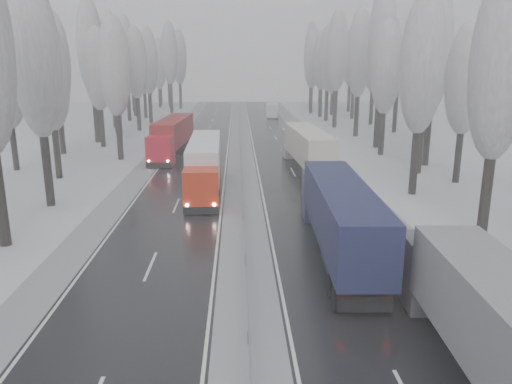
{
  "coord_description": "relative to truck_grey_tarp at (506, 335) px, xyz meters",
  "views": [
    {
      "loc": [
        -0.37,
        -13.74,
        10.91
      ],
      "look_at": [
        0.86,
        19.64,
        2.2
      ],
      "focal_mm": 35.0,
      "sensor_mm": 36.0,
      "label": 1
    }
  ],
  "objects": [
    {
      "name": "tree_34",
      "position": [
        7.63,
        96.16,
        8.88
      ],
      "size": [
        3.6,
        3.6,
        17.63
      ],
      "color": "black",
      "rests_on": "ground"
    },
    {
      "name": "tree_33",
      "position": [
        11.67,
        93.06,
        6.77
      ],
      "size": [
        3.6,
        3.6,
        14.33
      ],
      "color": "black",
      "rests_on": "ground"
    },
    {
      "name": "tree_67",
      "position": [
        -27.64,
        66.19,
        8.53
      ],
      "size": [
        3.6,
        3.6,
        17.09
      ],
      "color": "black",
      "rests_on": "ground"
    },
    {
      "name": "tree_68",
      "position": [
        -24.68,
        68.95,
        8.25
      ],
      "size": [
        3.6,
        3.6,
        16.65
      ],
      "color": "black",
      "rests_on": "ground"
    },
    {
      "name": "tree_77",
      "position": [
        -27.76,
        112.56,
        6.77
      ],
      "size": [
        3.6,
        3.6,
        14.32
      ],
      "color": "black",
      "rests_on": "ground"
    },
    {
      "name": "tree_26",
      "position": [
        9.47,
        61.11,
        9.61
      ],
      "size": [
        3.6,
        3.6,
        18.78
      ],
      "color": "black",
      "rests_on": "ground"
    },
    {
      "name": "truck_grey_tarp",
      "position": [
        0.0,
        0.0,
        0.0
      ],
      "size": [
        3.39,
        16.76,
        4.27
      ],
      "rotation": [
        0.0,
        0.0,
        -0.05
      ],
      "color": "#48484D",
      "rests_on": "ground"
    },
    {
      "name": "tree_62",
      "position": [
        -22.04,
        43.57,
        7.86
      ],
      "size": [
        3.6,
        3.6,
        16.04
      ],
      "color": "black",
      "rests_on": "ground"
    },
    {
      "name": "tree_69",
      "position": [
        -29.52,
        72.95,
        9.97
      ],
      "size": [
        3.6,
        3.6,
        19.35
      ],
      "color": "black",
      "rests_on": "ground"
    },
    {
      "name": "tree_31",
      "position": [
        14.38,
        85.55,
        9.48
      ],
      "size": [
        3.6,
        3.6,
        18.58
      ],
      "color": "black",
      "rests_on": "ground"
    },
    {
      "name": "median_guardrail",
      "position": [
        -8.1,
        29.83,
        -1.9
      ],
      "size": [
        0.12,
        200.0,
        0.76
      ],
      "color": "slate",
      "rests_on": "ground"
    },
    {
      "name": "tree_29",
      "position": [
        15.61,
        75.8,
        9.18
      ],
      "size": [
        3.6,
        3.6,
        18.11
      ],
      "color": "black",
      "rests_on": "ground"
    },
    {
      "name": "tree_36",
      "position": [
        8.94,
        106.0,
        10.53
      ],
      "size": [
        3.6,
        3.6,
        20.23
      ],
      "color": "black",
      "rests_on": "ground"
    },
    {
      "name": "carriageway_left",
      "position": [
        -13.35,
        29.84,
        -2.48
      ],
      "size": [
        7.5,
        200.0,
        0.03
      ],
      "primitive_type": "cube",
      "color": "black",
      "rests_on": "ground"
    },
    {
      "name": "tree_79",
      "position": [
        -28.43,
        119.15,
        8.52
      ],
      "size": [
        3.6,
        3.6,
        17.07
      ],
      "color": "black",
      "rests_on": "ground"
    },
    {
      "name": "tree_35",
      "position": [
        16.85,
        100.16,
        9.27
      ],
      "size": [
        3.6,
        3.6,
        18.25
      ],
      "color": "black",
      "rests_on": "ground"
    },
    {
      "name": "tree_75",
      "position": [
        -32.3,
        103.17,
        9.49
      ],
      "size": [
        3.6,
        3.6,
        18.6
      ],
      "color": "black",
      "rests_on": "ground"
    },
    {
      "name": "truck_red_red",
      "position": [
        -16.29,
        45.77,
        0.04
      ],
      "size": [
        3.75,
        17.06,
        4.34
      ],
      "rotation": [
        0.0,
        0.0,
        -0.06
      ],
      "color": "red",
      "rests_on": "ground"
    },
    {
      "name": "truck_red_white",
      "position": [
        -11.4,
        29.06,
        -0.02
      ],
      "size": [
        3.01,
        16.59,
        4.24
      ],
      "rotation": [
        0.0,
        0.0,
        0.02
      ],
      "color": "red",
      "rests_on": "ground"
    },
    {
      "name": "tree_18",
      "position": [
        6.41,
        26.88,
        8.21
      ],
      "size": [
        3.6,
        3.6,
        16.58
      ],
      "color": "black",
      "rests_on": "ground"
    },
    {
      "name": "box_truck_distant",
      "position": [
        -1.29,
        88.73,
        -1.06
      ],
      "size": [
        3.11,
        7.76,
        2.82
      ],
      "rotation": [
        0.0,
        0.0,
        -0.11
      ],
      "color": "silver",
      "rests_on": "ground"
    },
    {
      "name": "tree_72",
      "position": [
        -27.03,
        88.38,
        7.27
      ],
      "size": [
        3.6,
        3.6,
        15.11
      ],
      "color": "black",
      "rests_on": "ground"
    },
    {
      "name": "tree_76",
      "position": [
        -22.15,
        108.56,
        9.46
      ],
      "size": [
        3.6,
        3.6,
        18.55
      ],
      "color": "black",
      "rests_on": "ground"
    },
    {
      "name": "tree_19",
      "position": [
        11.92,
        30.88,
        6.92
      ],
      "size": [
        3.6,
        3.6,
        14.57
      ],
      "color": "black",
      "rests_on": "ground"
    },
    {
      "name": "tree_74",
      "position": [
        -23.17,
        99.17,
        10.18
      ],
      "size": [
        3.6,
        3.6,
        19.68
      ],
      "color": "black",
      "rests_on": "ground"
    },
    {
      "name": "truck_blue_box",
      "position": [
        -2.74,
        13.29,
        0.08
      ],
      "size": [
        3.25,
        17.3,
        4.42
      ],
      "rotation": [
        0.0,
        0.0,
        -0.03
      ],
      "color": "#211E4D",
      "rests_on": "ground"
    },
    {
      "name": "shoulder_left",
      "position": [
        -18.3,
        29.84,
        -2.47
      ],
      "size": [
        2.4,
        200.0,
        0.04
      ],
      "primitive_type": "cube",
      "color": "#929499",
      "rests_on": "ground"
    },
    {
      "name": "tree_61",
      "position": [
        -31.62,
        38.04,
        6.52
      ],
      "size": [
        3.6,
        3.6,
        13.95
      ],
      "color": "black",
      "rests_on": "ground"
    },
    {
      "name": "tree_73",
      "position": [
        -29.91,
        92.38,
        8.61
      ],
      "size": [
        3.6,
        3.6,
        17.22
      ],
      "color": "black",
      "rests_on": "ground"
    },
    {
      "name": "shoulder_right",
      "position": [
        2.1,
        29.84,
        -2.47
      ],
      "size": [
        2.4,
        200.0,
        0.04
      ],
      "primitive_type": "cube",
      "color": "#929499",
      "rests_on": "ground"
    },
    {
      "name": "tree_38",
      "position": [
        10.63,
        116.57,
        9.09
      ],
      "size": [
        3.6,
        3.6,
        17.97
      ],
      "color": "black",
      "rests_on": "ground"
    },
    {
      "name": "tree_39",
      "position": [
        13.45,
        120.57,
        7.96
      ],
      "size": [
        3.6,
        3.6,
        16.19
      ],
      "color": "black",
      "rests_on": "ground"
    },
    {
      "name": "tree_16",
      "position": [
        6.94,
        15.51,
        8.17
      ],
      "size": [
        3.6,
        3.6,
        16.53
      ],
      "color": "black",
      "rests_on": "ground"
    },
    {
      "name": "truck_cream_box",
      "position": [
        -1.44,
        36.75,
        0.04
      ],
      "size": [
        3.61,
        17.03,
        4.34
      ],
      "rotation": [
        0.0,
        0.0,
        0.06
      ],
      "color": "#A59F92",
      "rests_on": "ground"
    },
    {
      "name": "tree_23",
      "position": [
        15.21,
        49.44,
        6.27
      ],
      "size": [
        3.6,
        3.6,
        13.55
      ],
      "color": "black",
      "rests_on": "ground"
    },
    {
      "name": "tree_21",
      "position": [
        12.03,
        39.01,
        9.51
      ],
      "size": [
        3.6,
        3.6,
        18.62
      ],
      "color": "black",
      "rests_on": "ground"
    },
    {
      "name": "tree_22",
      "position": [
        8.92,
        45.44,
        7.75
      ],
      "size": [
        3.6,
        3.6,
        15.86
      ],
      "color": "black",
      "rests_on": "ground"
    },
    {
      "name": "tree_70",
      "position": [
        -24.42,
        79.03,
        8.53
      ],
      "size": [
        3.6,
        3.6,
        17.09
      ],
      "color": "black",
      "rests_on": "ground"
    },
    {
      "name": "tree_25",
      "position": [
        16.72,
        54.86,
        10.03
      ],
      "size": [
        3.6,
        3.6,
        19.44
      ],
      "color": "black",
      "rests_on": "ground"
    },
    {
      "name": "tree_63",
      "position": [
        -29.95,
        47.57,
        8.4
      ],
      "size": [
        3.6,
        3.6,
        16.88
      ],
      "color": "black",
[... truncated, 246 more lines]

